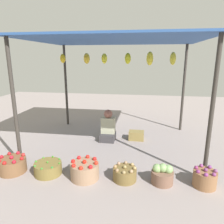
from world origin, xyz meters
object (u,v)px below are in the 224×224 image
Objects in this scene: basket_purple_onions at (205,178)px; basket_red_apples at (12,165)px; basket_cabbages at (162,175)px; wooden_crate_near_vendor at (136,135)px; basket_red_tomatoes at (85,170)px; vendor_person at (108,128)px; basket_potatoes at (125,174)px; basket_green_chilies at (48,168)px.

basket_red_apples is at bearing -178.77° from basket_purple_onions.
wooden_crate_near_vendor is (-0.51, 1.85, -0.04)m from basket_cabbages.
basket_purple_onions is at bearing 0.89° from basket_cabbages.
basket_red_tomatoes is at bearing -112.73° from wooden_crate_near_vendor.
vendor_person reaches higher than basket_potatoes.
basket_red_apples reaches higher than basket_green_chilies.
basket_red_tomatoes is 1.30× the size of wooden_crate_near_vendor.
basket_red_apples is at bearing -128.93° from vendor_person.
vendor_person is 1.61× the size of basket_green_chilies.
basket_red_tomatoes is at bearing -92.97° from vendor_person.
basket_potatoes is (0.68, 0.06, -0.03)m from basket_red_tomatoes.
basket_purple_onions reaches higher than basket_green_chilies.
basket_red_apples is at bearing -178.69° from basket_cabbages.
basket_red_apples is at bearing -179.96° from basket_red_tomatoes.
vendor_person is at bearing 108.78° from basket_potatoes.
basket_red_apples is 0.67m from basket_green_chilies.
basket_cabbages is at bearing -74.71° from wooden_crate_near_vendor.
basket_potatoes is 1.11× the size of basket_cabbages.
basket_cabbages is (2.66, 0.06, 0.01)m from basket_red_apples.
basket_red_apples is at bearing -178.40° from basket_potatoes.
basket_red_tomatoes is 2.07m from wooden_crate_near_vendor.
basket_potatoes is (0.59, -1.74, -0.18)m from vendor_person.
basket_cabbages is at bearing -179.11° from basket_purple_onions.
basket_red_apples is 0.99× the size of basket_green_chilies.
basket_cabbages reaches higher than basket_red_tomatoes.
wooden_crate_near_vendor is (0.71, 0.12, -0.19)m from vendor_person.
vendor_person is 2.56m from basket_purple_onions.
basket_red_apples is 1.31× the size of basket_purple_onions.
basket_potatoes is at bearing 0.90° from basket_green_chilies.
basket_red_apples is 0.98× the size of basket_red_tomatoes.
basket_red_apples is at bearing -176.96° from basket_green_chilies.
basket_cabbages is (1.31, 0.06, 0.00)m from basket_red_tomatoes.
wooden_crate_near_vendor is at bearing 122.53° from basket_purple_onions.
basket_potatoes is at bearing -93.59° from wooden_crate_near_vendor.
basket_green_chilies is at bearing -179.10° from basket_potatoes.
vendor_person is 2.16× the size of basket_cabbages.
basket_red_tomatoes is 1.35× the size of basket_cabbages.
basket_purple_onions is at bearing -42.49° from vendor_person.
vendor_person is 1.80m from basket_red_tomatoes.
basket_green_chilies is at bearing -114.00° from vendor_person.
wooden_crate_near_vendor is at bearing 9.41° from vendor_person.
wooden_crate_near_vendor is at bearing 105.29° from basket_cabbages.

